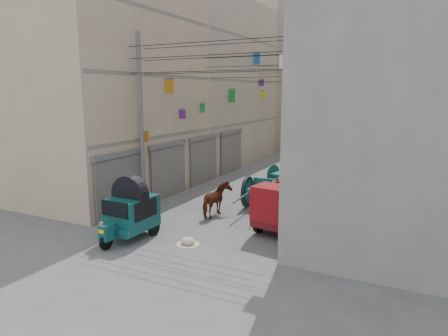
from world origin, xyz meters
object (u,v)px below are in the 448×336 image
Objects in this scene: tonga_cart at (261,192)px; second_cart at (282,175)px; distant_car_green at (321,141)px; mini_truck at (284,208)px; horse at (217,200)px; distant_car_white at (311,145)px; distant_car_grey at (334,152)px; feed_sack at (188,241)px; auto_rickshaw at (131,210)px.

tonga_cart reaches higher than second_cart.
mini_truck is at bearing 98.25° from distant_car_green.
mini_truck is 2.12× the size of horse.
horse is (-0.68, -6.91, 0.09)m from second_cart.
tonga_cart is 0.88× the size of distant_car_white.
distant_car_grey is at bearing 103.82° from mini_truck.
distant_car_white is (-2.57, 19.06, -0.12)m from tonga_cart.
horse is at bearing -125.02° from tonga_cart.
distant_car_green is at bearing -86.85° from horse.
second_cart is (-0.58, 4.82, -0.13)m from tonga_cart.
distant_car_green is at bearing 112.61° from second_cart.
horse is (-1.26, -2.10, -0.04)m from tonga_cart.
tonga_cart is 0.85× the size of distant_car_green.
second_cart reaches higher than distant_car_grey.
feed_sack is at bearing -94.83° from distant_car_grey.
second_cart is 10.35m from feed_sack.
distant_car_white reaches higher than second_cart.
distant_car_grey is (0.71, 11.14, -0.05)m from second_cart.
feed_sack is at bearing 10.26° from auto_rickshaw.
distant_car_grey is (3.01, 21.84, -0.48)m from auto_rickshaw.
horse is 25.81m from distant_car_green.
distant_car_green is (-1.50, 25.77, -0.16)m from horse.
horse is at bearing -79.65° from second_cart.
distant_car_grey is at bearing 102.34° from second_cart.
mini_truck is at bearing -87.19° from distant_car_grey.
tonga_cart is at bearing 102.23° from distant_car_white.
mini_truck reaches higher than tonga_cart.
horse is 18.11m from distant_car_grey.
mini_truck reaches higher than distant_car_grey.
distant_car_green is (-0.19, 4.62, -0.08)m from distant_car_white.
distant_car_white is (-1.95, 24.58, 0.51)m from feed_sack.
distant_car_white is at bearing -86.64° from horse.
tonga_cart is 4.85m from second_cart.
mini_truck is at bearing 171.82° from horse.
tonga_cart is at bearing 94.70° from distant_car_green.
distant_car_white reaches higher than feed_sack.
feed_sack is at bearing 100.48° from horse.
feed_sack is 0.31× the size of horse.
feed_sack is (-2.58, -2.97, -0.80)m from mini_truck.
tonga_cart reaches higher than horse.
second_cart is at bearing 117.19° from mini_truck.
mini_truck is 26.65m from distant_car_green.
auto_rickshaw is 4.94× the size of feed_sack.
mini_truck is 2.24× the size of second_cart.
tonga_cart is 6.30× the size of feed_sack.
distant_car_grey reaches higher than distant_car_green.
auto_rickshaw is at bearing -137.26° from mini_truck.
distant_car_grey is (0.13, 15.96, -0.18)m from tonga_cart.
mini_truck is 7.80m from second_cart.
mini_truck reaches higher than distant_car_green.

